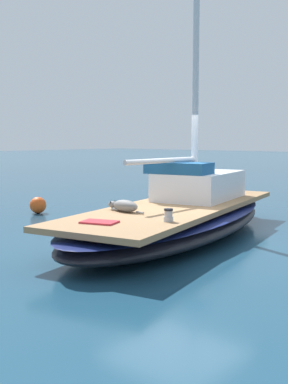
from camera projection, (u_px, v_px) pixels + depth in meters
The scene contains 9 objects.
ground_plane at pixel (176, 237), 9.86m from camera, with size 120.00×120.00×0.00m, color navy.
sailboat_main at pixel (176, 221), 9.83m from camera, with size 3.96×7.60×0.66m.
mast_main at pixel (192, 24), 10.06m from camera, with size 0.14×2.27×8.18m.
cabin_house at pixel (197, 184), 10.73m from camera, with size 1.83×2.47×0.84m.
dog_grey at pixel (124, 206), 8.91m from camera, with size 0.95×0.32×0.22m.
deck_winch at pixel (168, 216), 7.85m from camera, with size 0.16×0.16×0.21m.
coiled_rope at pixel (127, 208), 9.20m from camera, with size 0.32×0.32×0.04m, color beige.
deck_towel at pixel (99, 222), 7.72m from camera, with size 0.56×0.36×0.03m, color #C6333D.
mooring_buoy at pixel (38, 205), 12.96m from camera, with size 0.44×0.44×0.44m, color #E55119.
Camera 1 is at (5.88, -7.74, 2.01)m, focal length 45.32 mm.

